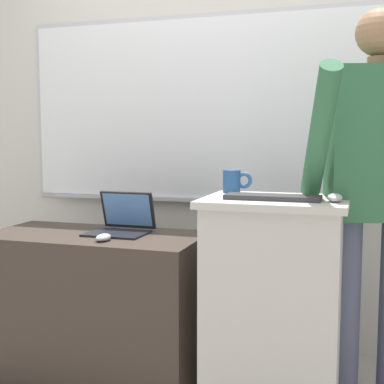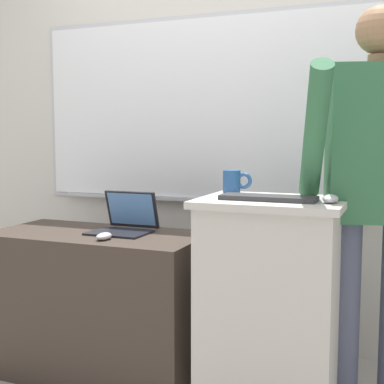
% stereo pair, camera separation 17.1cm
% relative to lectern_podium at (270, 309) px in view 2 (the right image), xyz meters
% --- Properties ---
extents(back_wall, '(6.40, 0.17, 2.86)m').
position_rel_lectern_podium_xyz_m(back_wall, '(-0.39, 0.85, 0.94)').
color(back_wall, beige).
rests_on(back_wall, ground_plane).
extents(lectern_podium, '(0.60, 0.48, 0.96)m').
position_rel_lectern_podium_xyz_m(lectern_podium, '(0.00, 0.00, 0.00)').
color(lectern_podium, '#BCB7AD').
rests_on(lectern_podium, ground_plane).
extents(side_desk, '(1.08, 0.54, 0.73)m').
position_rel_lectern_podium_xyz_m(side_desk, '(-0.92, 0.10, -0.11)').
color(side_desk, '#382D26').
rests_on(side_desk, ground_plane).
extents(person_presenter, '(0.56, 0.63, 1.74)m').
position_rel_lectern_podium_xyz_m(person_presenter, '(0.40, 0.15, 0.52)').
color(person_presenter, '#474C60').
rests_on(person_presenter, ground_plane).
extents(laptop, '(0.29, 0.28, 0.20)m').
position_rel_lectern_podium_xyz_m(laptop, '(-0.80, 0.20, 0.31)').
color(laptop, black).
rests_on(laptop, side_desk).
extents(wireless_keyboard, '(0.39, 0.13, 0.02)m').
position_rel_lectern_podium_xyz_m(wireless_keyboard, '(-0.00, -0.06, 0.49)').
color(wireless_keyboard, '#2D2D30').
rests_on(wireless_keyboard, lectern_podium).
extents(computer_mouse_by_laptop, '(0.06, 0.10, 0.03)m').
position_rel_lectern_podium_xyz_m(computer_mouse_by_laptop, '(-0.79, -0.04, 0.27)').
color(computer_mouse_by_laptop, '#BCBCC1').
rests_on(computer_mouse_by_laptop, side_desk).
extents(computer_mouse_by_keyboard, '(0.06, 0.10, 0.03)m').
position_rel_lectern_podium_xyz_m(computer_mouse_by_keyboard, '(0.25, -0.06, 0.49)').
color(computer_mouse_by_keyboard, '#BCBCC1').
rests_on(computer_mouse_by_keyboard, lectern_podium).
extents(coffee_mug, '(0.14, 0.08, 0.10)m').
position_rel_lectern_podium_xyz_m(coffee_mug, '(-0.22, 0.17, 0.53)').
color(coffee_mug, '#234C84').
rests_on(coffee_mug, lectern_podium).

